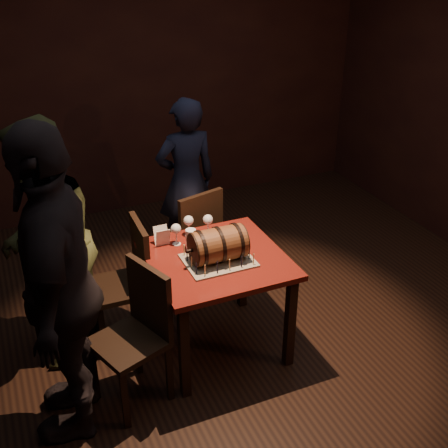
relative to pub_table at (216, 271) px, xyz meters
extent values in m
plane|color=black|center=(0.17, 0.02, -0.64)|extent=(5.00, 5.00, 0.00)
cube|color=black|center=(0.17, 2.52, 0.76)|extent=(5.00, 0.04, 2.80)
cube|color=#51110D|center=(0.00, 0.00, 0.09)|extent=(0.90, 0.90, 0.04)
cube|color=black|center=(-0.38, -0.38, -0.29)|extent=(0.06, 0.06, 0.71)
cube|color=black|center=(0.38, -0.38, -0.29)|extent=(0.06, 0.06, 0.71)
cube|color=black|center=(-0.38, 0.38, -0.29)|extent=(0.06, 0.06, 0.71)
cube|color=black|center=(0.38, 0.38, -0.29)|extent=(0.06, 0.06, 0.71)
cube|color=gray|center=(-0.01, -0.06, 0.12)|extent=(0.45, 0.35, 0.01)
cylinder|color=brown|center=(-0.01, -0.06, 0.24)|extent=(0.34, 0.23, 0.23)
cylinder|color=black|center=(-0.14, -0.06, 0.24)|extent=(0.02, 0.24, 0.24)
cylinder|color=black|center=(-0.01, -0.06, 0.24)|extent=(0.02, 0.24, 0.24)
cylinder|color=black|center=(0.12, -0.06, 0.24)|extent=(0.02, 0.24, 0.24)
cylinder|color=black|center=(-0.18, -0.06, 0.24)|extent=(0.01, 0.22, 0.22)
cylinder|color=black|center=(0.17, -0.06, 0.24)|extent=(0.01, 0.22, 0.22)
cylinder|color=black|center=(-0.21, -0.06, 0.24)|extent=(0.04, 0.02, 0.02)
sphere|color=black|center=(-0.23, -0.06, 0.24)|extent=(0.03, 0.03, 0.03)
cylinder|color=#EBD48C|center=(-0.16, -0.20, 0.16)|extent=(0.01, 0.01, 0.08)
cylinder|color=black|center=(-0.16, -0.20, 0.21)|extent=(0.00, 0.00, 0.01)
cylinder|color=black|center=(-0.08, -0.20, 0.16)|extent=(0.01, 0.01, 0.08)
cylinder|color=black|center=(-0.08, -0.20, 0.21)|extent=(0.00, 0.00, 0.01)
cylinder|color=#EBD48C|center=(0.01, -0.20, 0.16)|extent=(0.01, 0.01, 0.08)
cylinder|color=black|center=(0.01, -0.20, 0.21)|extent=(0.00, 0.00, 0.01)
cylinder|color=black|center=(0.09, -0.20, 0.16)|extent=(0.01, 0.01, 0.08)
cylinder|color=black|center=(0.09, -0.20, 0.21)|extent=(0.00, 0.00, 0.01)
cylinder|color=#EBD48C|center=(0.18, -0.20, 0.16)|extent=(0.01, 0.01, 0.08)
cylinder|color=black|center=(0.18, -0.20, 0.21)|extent=(0.00, 0.00, 0.01)
cylinder|color=black|center=(0.19, -0.13, 0.16)|extent=(0.01, 0.01, 0.08)
cylinder|color=black|center=(0.19, -0.13, 0.21)|extent=(0.00, 0.00, 0.01)
cylinder|color=#EBD48C|center=(0.19, -0.04, 0.16)|extent=(0.01, 0.01, 0.08)
cylinder|color=black|center=(0.19, -0.04, 0.21)|extent=(0.00, 0.00, 0.01)
cylinder|color=black|center=(0.19, 0.04, 0.16)|extent=(0.01, 0.01, 0.08)
cylinder|color=black|center=(0.19, 0.04, 0.21)|extent=(0.00, 0.00, 0.01)
cylinder|color=#EBD48C|center=(0.14, 0.09, 0.16)|extent=(0.01, 0.01, 0.08)
cylinder|color=black|center=(0.14, 0.09, 0.21)|extent=(0.00, 0.00, 0.01)
cylinder|color=black|center=(0.06, 0.09, 0.16)|extent=(0.01, 0.01, 0.08)
cylinder|color=black|center=(0.06, 0.09, 0.21)|extent=(0.00, 0.00, 0.01)
cylinder|color=#EBD48C|center=(-0.03, 0.09, 0.16)|extent=(0.01, 0.01, 0.08)
cylinder|color=black|center=(-0.03, 0.09, 0.21)|extent=(0.00, 0.00, 0.01)
cylinder|color=black|center=(-0.11, 0.09, 0.16)|extent=(0.01, 0.01, 0.08)
cylinder|color=black|center=(-0.11, 0.09, 0.21)|extent=(0.00, 0.00, 0.01)
cylinder|color=#EBD48C|center=(-0.20, 0.09, 0.16)|extent=(0.01, 0.01, 0.08)
cylinder|color=black|center=(-0.20, 0.09, 0.21)|extent=(0.00, 0.00, 0.01)
cylinder|color=black|center=(-0.20, 0.01, 0.16)|extent=(0.01, 0.01, 0.08)
cylinder|color=black|center=(-0.20, 0.01, 0.21)|extent=(0.00, 0.00, 0.01)
cylinder|color=#EBD48C|center=(-0.20, -0.08, 0.16)|extent=(0.01, 0.01, 0.08)
cylinder|color=black|center=(-0.20, -0.08, 0.21)|extent=(0.00, 0.00, 0.01)
cylinder|color=black|center=(-0.20, -0.16, 0.16)|extent=(0.01, 0.01, 0.08)
cylinder|color=black|center=(-0.20, -0.16, 0.21)|extent=(0.00, 0.00, 0.01)
cylinder|color=silver|center=(-0.19, 0.27, 0.11)|extent=(0.06, 0.06, 0.01)
cylinder|color=silver|center=(-0.19, 0.27, 0.16)|extent=(0.01, 0.01, 0.09)
sphere|color=silver|center=(-0.19, 0.27, 0.23)|extent=(0.07, 0.07, 0.07)
sphere|color=#591114|center=(-0.19, 0.27, 0.23)|extent=(0.05, 0.05, 0.05)
cylinder|color=silver|center=(-0.07, 0.35, 0.11)|extent=(0.06, 0.06, 0.01)
cylinder|color=silver|center=(-0.07, 0.35, 0.16)|extent=(0.01, 0.01, 0.09)
sphere|color=silver|center=(-0.07, 0.35, 0.23)|extent=(0.07, 0.07, 0.07)
cylinder|color=silver|center=(0.07, 0.31, 0.11)|extent=(0.06, 0.06, 0.01)
cylinder|color=silver|center=(0.07, 0.31, 0.16)|extent=(0.01, 0.01, 0.09)
sphere|color=silver|center=(0.07, 0.31, 0.23)|extent=(0.07, 0.07, 0.07)
sphere|color=#BF594C|center=(0.07, 0.31, 0.23)|extent=(0.05, 0.05, 0.05)
cylinder|color=silver|center=(-0.12, 0.17, 0.18)|extent=(0.07, 0.07, 0.15)
cylinder|color=#9E5414|center=(-0.12, 0.17, 0.17)|extent=(0.06, 0.06, 0.11)
cylinder|color=white|center=(-0.12, 0.17, 0.23)|extent=(0.06, 0.06, 0.02)
cube|color=black|center=(0.08, 0.79, -0.19)|extent=(0.49, 0.49, 0.04)
cube|color=black|center=(0.20, 1.00, -0.43)|extent=(0.04, 0.04, 0.43)
cube|color=black|center=(-0.13, 0.91, -0.43)|extent=(0.04, 0.04, 0.43)
cube|color=black|center=(0.29, 0.67, -0.43)|extent=(0.04, 0.04, 0.43)
cube|color=black|center=(-0.04, 0.58, -0.43)|extent=(0.04, 0.04, 0.43)
cube|color=black|center=(0.13, 0.62, 0.06)|extent=(0.40, 0.14, 0.46)
cube|color=black|center=(-0.61, 0.35, -0.19)|extent=(0.41, 0.41, 0.04)
cube|color=black|center=(-0.78, 0.52, -0.43)|extent=(0.04, 0.04, 0.43)
cube|color=black|center=(-0.78, 0.18, -0.43)|extent=(0.04, 0.04, 0.43)
cube|color=black|center=(-0.44, 0.51, -0.43)|extent=(0.04, 0.04, 0.43)
cube|color=black|center=(-0.44, 0.18, -0.43)|extent=(0.04, 0.04, 0.43)
cube|color=black|center=(-0.43, 0.34, 0.06)|extent=(0.05, 0.40, 0.46)
cube|color=black|center=(-0.70, -0.27, -0.19)|extent=(0.51, 0.51, 0.04)
cube|color=black|center=(-0.92, -0.17, -0.43)|extent=(0.04, 0.04, 0.43)
cube|color=black|center=(-0.80, -0.49, -0.43)|extent=(0.04, 0.04, 0.43)
cube|color=black|center=(-0.60, -0.05, -0.43)|extent=(0.04, 0.04, 0.43)
cube|color=black|center=(-0.48, -0.37, -0.43)|extent=(0.04, 0.04, 0.43)
cube|color=black|center=(-0.53, -0.21, 0.06)|extent=(0.18, 0.39, 0.46)
imported|color=black|center=(0.26, 1.30, 0.11)|extent=(0.55, 0.36, 1.49)
imported|color=#383D1E|center=(-1.05, 0.40, 0.22)|extent=(0.86, 0.98, 1.72)
imported|color=black|center=(-1.05, -0.28, 0.32)|extent=(0.75, 1.21, 1.92)
camera|label=1|loc=(-1.24, -3.00, 2.06)|focal=45.00mm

